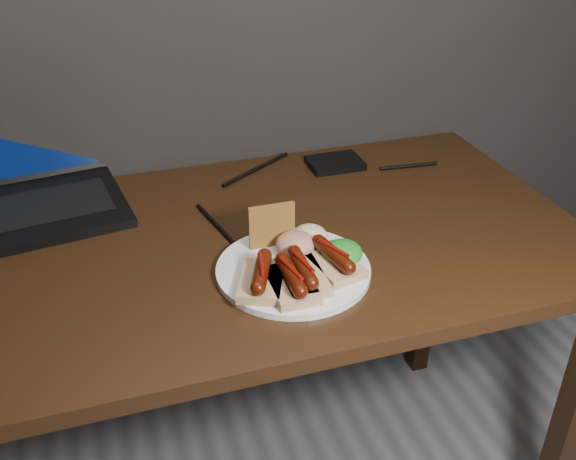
% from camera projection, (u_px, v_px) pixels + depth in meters
% --- Properties ---
extents(desk, '(1.40, 0.70, 0.75)m').
position_uv_depth(desk, '(222.00, 282.00, 1.25)').
color(desk, black).
rests_on(desk, ground).
extents(laptop, '(0.41, 0.41, 0.25)m').
position_uv_depth(laptop, '(23.00, 181.00, 1.31)').
color(laptop, black).
rests_on(laptop, desk).
extents(hard_drive, '(0.12, 0.09, 0.02)m').
position_uv_depth(hard_drive, '(335.00, 163.00, 1.49)').
color(hard_drive, black).
rests_on(hard_drive, desk).
extents(desk_cables, '(1.05, 0.38, 0.01)m').
position_uv_depth(desk_cables, '(207.00, 204.00, 1.33)').
color(desk_cables, black).
rests_on(desk_cables, desk).
extents(plate, '(0.32, 0.32, 0.01)m').
position_uv_depth(plate, '(293.00, 270.00, 1.12)').
color(plate, silver).
rests_on(plate, desk).
extents(bread_sausage_left, '(0.11, 0.13, 0.04)m').
position_uv_depth(bread_sausage_left, '(262.00, 277.00, 1.06)').
color(bread_sausage_left, tan).
rests_on(bread_sausage_left, plate).
extents(bread_sausage_center, '(0.07, 0.12, 0.04)m').
position_uv_depth(bread_sausage_center, '(302.00, 273.00, 1.07)').
color(bread_sausage_center, tan).
rests_on(bread_sausage_center, plate).
extents(bread_sausage_right, '(0.09, 0.13, 0.04)m').
position_uv_depth(bread_sausage_right, '(333.00, 260.00, 1.10)').
color(bread_sausage_right, tan).
rests_on(bread_sausage_right, plate).
extents(bread_sausage_extra, '(0.07, 0.12, 0.04)m').
position_uv_depth(bread_sausage_extra, '(291.00, 281.00, 1.05)').
color(bread_sausage_extra, tan).
rests_on(bread_sausage_extra, plate).
extents(crispbread, '(0.09, 0.01, 0.08)m').
position_uv_depth(crispbread, '(272.00, 226.00, 1.15)').
color(crispbread, '#AB762E').
rests_on(crispbread, plate).
extents(salad_greens, '(0.07, 0.07, 0.04)m').
position_uv_depth(salad_greens, '(342.00, 252.00, 1.12)').
color(salad_greens, '#136314').
rests_on(salad_greens, plate).
extents(salsa_mound, '(0.07, 0.07, 0.04)m').
position_uv_depth(salsa_mound, '(296.00, 244.00, 1.14)').
color(salsa_mound, maroon).
rests_on(salsa_mound, plate).
extents(coleslaw_mound, '(0.06, 0.06, 0.04)m').
position_uv_depth(coleslaw_mound, '(309.00, 235.00, 1.17)').
color(coleslaw_mound, beige).
rests_on(coleslaw_mound, plate).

